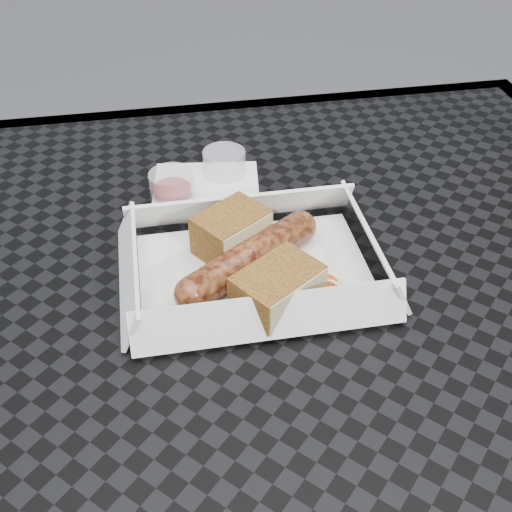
% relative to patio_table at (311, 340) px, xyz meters
% --- Properties ---
extents(patio_table, '(0.80, 0.80, 0.74)m').
position_rel_patio_table_xyz_m(patio_table, '(0.00, 0.00, 0.00)').
color(patio_table, black).
rests_on(patio_table, ground).
extents(food_tray, '(0.22, 0.15, 0.00)m').
position_rel_patio_table_xyz_m(food_tray, '(-0.05, 0.03, 0.08)').
color(food_tray, white).
rests_on(food_tray, patio_table).
extents(bratwurst, '(0.15, 0.11, 0.03)m').
position_rel_patio_table_xyz_m(bratwurst, '(-0.06, 0.03, 0.10)').
color(bratwurst, brown).
rests_on(bratwurst, food_tray).
extents(bread_near, '(0.08, 0.08, 0.04)m').
position_rel_patio_table_xyz_m(bread_near, '(-0.07, 0.06, 0.10)').
color(bread_near, olive).
rests_on(bread_near, food_tray).
extents(bread_far, '(0.09, 0.08, 0.04)m').
position_rel_patio_table_xyz_m(bread_far, '(-0.04, -0.02, 0.10)').
color(bread_far, olive).
rests_on(bread_far, food_tray).
extents(veg_garnish, '(0.03, 0.03, 0.00)m').
position_rel_patio_table_xyz_m(veg_garnish, '(0.01, -0.02, 0.08)').
color(veg_garnish, '#FF3A0B').
rests_on(veg_garnish, food_tray).
extents(napkin, '(0.13, 0.13, 0.00)m').
position_rel_patio_table_xyz_m(napkin, '(-0.08, 0.18, 0.08)').
color(napkin, white).
rests_on(napkin, patio_table).
extents(condiment_cup_sauce, '(0.05, 0.05, 0.03)m').
position_rel_patio_table_xyz_m(condiment_cup_sauce, '(-0.12, 0.17, 0.09)').
color(condiment_cup_sauce, maroon).
rests_on(condiment_cup_sauce, patio_table).
extents(condiment_cup_empty, '(0.05, 0.05, 0.03)m').
position_rel_patio_table_xyz_m(condiment_cup_empty, '(-0.06, 0.21, 0.09)').
color(condiment_cup_empty, silver).
rests_on(condiment_cup_empty, patio_table).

